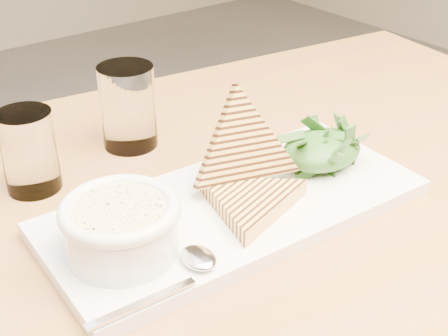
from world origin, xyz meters
TOP-DOWN VIEW (x-y plane):
  - table_top at (-0.08, 0.21)m, footprint 1.38×1.02m
  - table_leg_br at (0.51, 0.59)m, footprint 0.06×0.06m
  - platter at (-0.04, 0.22)m, footprint 0.44×0.21m
  - soup_bowl at (-0.18, 0.22)m, footprint 0.11×0.11m
  - soup at (-0.18, 0.22)m, footprint 0.09×0.09m
  - bowl_rim at (-0.18, 0.22)m, footprint 0.12×0.12m
  - sandwich_flat at (-0.03, 0.20)m, footprint 0.18×0.18m
  - sandwich_lean at (-0.01, 0.24)m, footprint 0.18×0.16m
  - salad_base at (0.10, 0.22)m, footprint 0.10×0.08m
  - arugula_pile at (0.10, 0.22)m, footprint 0.11×0.10m
  - spoon_bowl at (-0.13, 0.16)m, footprint 0.03×0.04m
  - spoon_handle at (-0.21, 0.14)m, footprint 0.11×0.01m
  - glass_near at (-0.19, 0.41)m, footprint 0.06×0.06m
  - glass_far at (-0.04, 0.44)m, footprint 0.07×0.07m

SIDE VIEW (x-z plane):
  - table_leg_br at x=0.51m, z-range 0.00..0.69m
  - table_top at x=-0.08m, z-range 0.69..0.73m
  - platter at x=-0.04m, z-range 0.73..0.75m
  - spoon_handle at x=-0.21m, z-range 0.75..0.75m
  - spoon_bowl at x=-0.13m, z-range 0.75..0.76m
  - sandwich_flat at x=-0.03m, z-range 0.75..0.76m
  - salad_base at x=0.10m, z-range 0.75..0.79m
  - soup_bowl at x=-0.18m, z-range 0.75..0.79m
  - arugula_pile at x=0.10m, z-range 0.75..0.80m
  - glass_near at x=-0.19m, z-range 0.73..0.83m
  - glass_far at x=-0.04m, z-range 0.73..0.84m
  - sandwich_lean at x=-0.01m, z-range 0.71..0.88m
  - soup at x=-0.18m, z-range 0.79..0.80m
  - bowl_rim at x=-0.18m, z-range 0.79..0.80m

